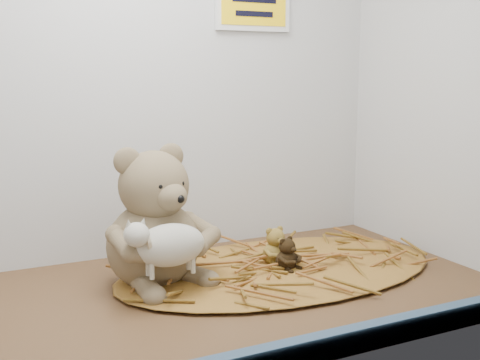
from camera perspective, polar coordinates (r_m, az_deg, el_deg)
name	(u,v)px	position (r cm, az deg, el deg)	size (l,w,h in cm)	color
alcove_shell	(153,39)	(108.20, -8.23, 13.13)	(120.40, 60.20, 90.40)	#3F2C15
straw_bed	(280,268)	(121.58, 3.85, -8.34)	(67.62, 39.26, 1.31)	brown
main_teddy	(153,216)	(112.20, -8.27, -3.39)	(21.15, 22.33, 26.24)	#847851
toy_lamb	(170,245)	(104.37, -6.63, -6.15)	(16.13, 9.84, 10.42)	beige
mini_teddy_tan	(275,244)	(121.95, 3.33, -6.06)	(6.19, 6.53, 7.67)	olive
mini_teddy_brown	(286,252)	(118.68, 4.43, -6.82)	(5.30, 5.60, 6.58)	black
wall_sign	(253,0)	(139.39, 1.26, 16.69)	(16.00, 1.20, 11.00)	yellow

